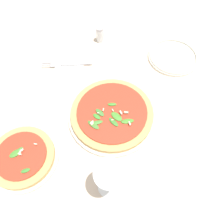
{
  "coord_description": "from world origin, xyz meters",
  "views": [
    {
      "loc": [
        0.01,
        0.39,
        0.67
      ],
      "look_at": [
        0.04,
        0.02,
        0.03
      ],
      "focal_mm": 35.0,
      "sensor_mm": 36.0,
      "label": 1
    }
  ],
  "objects_px": {
    "side_plate_white": "(173,57)",
    "fork": "(67,64)",
    "wine_glass": "(110,177)",
    "pizza_arugula_main": "(112,114)",
    "pizza_personal_side": "(23,157)",
    "shaker_pepper": "(100,34)"
  },
  "relations": [
    {
      "from": "wine_glass",
      "to": "side_plate_white",
      "type": "xyz_separation_m",
      "value": [
        -0.23,
        -0.53,
        -0.1
      ]
    },
    {
      "from": "pizza_arugula_main",
      "to": "wine_glass",
      "type": "distance_m",
      "value": 0.25
    },
    {
      "from": "pizza_personal_side",
      "to": "wine_glass",
      "type": "relative_size",
      "value": 1.5
    },
    {
      "from": "pizza_arugula_main",
      "to": "shaker_pepper",
      "type": "distance_m",
      "value": 0.39
    },
    {
      "from": "fork",
      "to": "shaker_pepper",
      "type": "distance_m",
      "value": 0.2
    },
    {
      "from": "shaker_pepper",
      "to": "pizza_arugula_main",
      "type": "bearing_deg",
      "value": 101.07
    },
    {
      "from": "fork",
      "to": "side_plate_white",
      "type": "relative_size",
      "value": 0.99
    },
    {
      "from": "wine_glass",
      "to": "fork",
      "type": "bearing_deg",
      "value": -66.15
    },
    {
      "from": "wine_glass",
      "to": "pizza_personal_side",
      "type": "bearing_deg",
      "value": -13.68
    },
    {
      "from": "shaker_pepper",
      "to": "side_plate_white",
      "type": "bearing_deg",
      "value": 164.42
    },
    {
      "from": "pizza_personal_side",
      "to": "wine_glass",
      "type": "xyz_separation_m",
      "value": [
        -0.28,
        0.07,
        0.09
      ]
    },
    {
      "from": "pizza_arugula_main",
      "to": "wine_glass",
      "type": "bearing_deg",
      "value": 92.02
    },
    {
      "from": "side_plate_white",
      "to": "fork",
      "type": "bearing_deg",
      "value": 8.78
    },
    {
      "from": "pizza_personal_side",
      "to": "fork",
      "type": "distance_m",
      "value": 0.4
    },
    {
      "from": "shaker_pepper",
      "to": "fork",
      "type": "bearing_deg",
      "value": 51.44
    },
    {
      "from": "fork",
      "to": "pizza_arugula_main",
      "type": "bearing_deg",
      "value": 124.47
    },
    {
      "from": "pizza_personal_side",
      "to": "side_plate_white",
      "type": "distance_m",
      "value": 0.69
    },
    {
      "from": "pizza_personal_side",
      "to": "shaker_pepper",
      "type": "height_order",
      "value": "shaker_pepper"
    },
    {
      "from": "pizza_arugula_main",
      "to": "side_plate_white",
      "type": "height_order",
      "value": "pizza_arugula_main"
    },
    {
      "from": "pizza_arugula_main",
      "to": "fork",
      "type": "distance_m",
      "value": 0.3
    },
    {
      "from": "wine_glass",
      "to": "fork",
      "type": "relative_size",
      "value": 0.72
    },
    {
      "from": "pizza_personal_side",
      "to": "side_plate_white",
      "type": "xyz_separation_m",
      "value": [
        -0.5,
        -0.46,
        -0.01
      ]
    }
  ]
}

